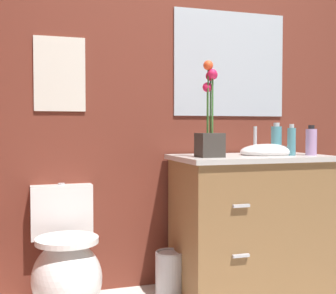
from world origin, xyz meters
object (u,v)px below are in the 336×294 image
wall_poster (60,74)px  wall_mirror (230,64)px  trash_bin (170,273)px  toilet (66,268)px  flower_vase (210,128)px  hand_wash_bottle (292,141)px  vanity_cabinet (250,221)px  soap_bottle (311,141)px  lotion_bottle (276,140)px

wall_poster → wall_mirror: size_ratio=0.56×
trash_bin → wall_mirror: size_ratio=0.34×
toilet → wall_poster: bearing=90.0°
trash_bin → toilet: bearing=-174.9°
toilet → flower_vase: (0.82, -0.11, 0.78)m
toilet → trash_bin: (0.63, 0.06, -0.11)m
hand_wash_bottle → wall_poster: size_ratio=0.43×
vanity_cabinet → soap_bottle: soap_bottle is taller
flower_vase → trash_bin: size_ratio=2.05×
soap_bottle → trash_bin: bearing=167.2°
vanity_cabinet → wall_mirror: wall_mirror is taller
lotion_bottle → trash_bin: size_ratio=0.74×
toilet → trash_bin: 0.64m
lotion_bottle → wall_mirror: (-0.19, 0.29, 0.51)m
hand_wash_bottle → trash_bin: (-0.73, 0.18, -0.80)m
toilet → lotion_bottle: 1.49m
flower_vase → wall_mirror: size_ratio=0.70×
flower_vase → soap_bottle: bearing=-2.6°
soap_bottle → wall_poster: (-1.48, 0.41, 0.41)m
wall_poster → wall_mirror: (1.12, 0.00, 0.11)m
vanity_cabinet → wall_poster: wall_poster is taller
vanity_cabinet → hand_wash_bottle: hand_wash_bottle is taller
flower_vase → trash_bin: bearing=139.1°
trash_bin → flower_vase: bearing=-40.9°
lotion_bottle → wall_mirror: bearing=122.9°
hand_wash_bottle → wall_mirror: size_ratio=0.24×
vanity_cabinet → trash_bin: bearing=170.7°
lotion_bottle → flower_vase: bearing=-169.9°
wall_mirror → vanity_cabinet: bearing=-89.5°
lotion_bottle → wall_mirror: 0.61m
vanity_cabinet → flower_vase: size_ratio=1.85×
flower_vase → wall_mirror: wall_mirror is taller
vanity_cabinet → lotion_bottle: bearing=1.9°
toilet → flower_vase: 1.13m
soap_bottle → hand_wash_bottle: bearing=172.9°
hand_wash_bottle → trash_bin: bearing=166.2°
toilet → vanity_cabinet: 1.14m
flower_vase → wall_mirror: (0.31, 0.38, 0.43)m
flower_vase → trash_bin: flower_vase is taller
toilet → soap_bottle: soap_bottle is taller
soap_bottle → wall_poster: bearing=164.7°
trash_bin → wall_poster: wall_poster is taller
vanity_cabinet → flower_vase: flower_vase is taller
lotion_bottle → trash_bin: lotion_bottle is taller
toilet → hand_wash_bottle: size_ratio=3.57×
toilet → flower_vase: bearing=-7.5°
vanity_cabinet → wall_mirror: (-0.00, 0.29, 1.01)m
flower_vase → soap_bottle: flower_vase is taller
vanity_cabinet → lotion_bottle: 0.54m
soap_bottle → toilet: bearing=174.7°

